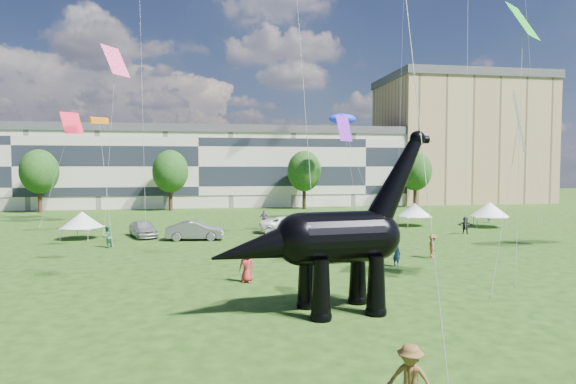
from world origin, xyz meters
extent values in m
plane|color=#16330C|center=(0.00, 0.00, 0.00)|extent=(220.00, 220.00, 0.00)
cube|color=beige|center=(-8.00, 62.00, 6.00)|extent=(78.00, 11.00, 12.00)
cube|color=tan|center=(40.00, 65.00, 11.00)|extent=(28.00, 18.00, 22.00)
cylinder|color=#382314|center=(-30.00, 53.00, 1.60)|extent=(0.56, 0.56, 3.20)
ellipsoid|color=#14380F|center=(-30.00, 53.00, 6.32)|extent=(5.20, 5.20, 6.24)
cylinder|color=#382314|center=(-12.00, 53.00, 1.60)|extent=(0.56, 0.56, 3.20)
ellipsoid|color=#14380F|center=(-12.00, 53.00, 6.32)|extent=(5.20, 5.20, 6.24)
cylinder|color=#382314|center=(8.00, 53.00, 1.60)|extent=(0.56, 0.56, 3.20)
ellipsoid|color=#14380F|center=(8.00, 53.00, 6.32)|extent=(5.20, 5.20, 6.24)
cylinder|color=#382314|center=(26.00, 53.00, 1.60)|extent=(0.56, 0.56, 3.20)
ellipsoid|color=#14380F|center=(26.00, 53.00, 6.32)|extent=(5.20, 5.20, 6.24)
cone|color=black|center=(-1.47, 0.12, 1.28)|extent=(0.99, 0.99, 2.56)
sphere|color=black|center=(-1.47, 0.12, 0.15)|extent=(0.94, 0.94, 0.94)
cone|color=black|center=(-1.73, 1.98, 1.28)|extent=(0.99, 0.99, 2.56)
sphere|color=black|center=(-1.73, 1.98, 0.15)|extent=(0.94, 0.94, 0.94)
cone|color=black|center=(1.06, 0.46, 1.28)|extent=(0.99, 0.99, 2.56)
sphere|color=black|center=(1.06, 0.46, 0.15)|extent=(0.94, 0.94, 0.94)
cone|color=black|center=(0.81, 2.33, 1.28)|extent=(0.99, 0.99, 2.56)
sphere|color=black|center=(0.81, 2.33, 0.15)|extent=(0.94, 0.94, 0.94)
cylinder|color=black|center=(-0.42, 1.21, 3.33)|extent=(3.86, 2.77, 2.31)
sphere|color=black|center=(-2.19, 0.97, 3.33)|extent=(2.31, 2.31, 2.31)
sphere|color=black|center=(1.36, 1.45, 3.33)|extent=(2.22, 2.22, 2.22)
cone|color=black|center=(2.39, 1.59, 5.80)|extent=(3.36, 1.70, 4.52)
sphere|color=black|center=(3.43, 1.73, 7.76)|extent=(0.72, 0.72, 0.72)
cylinder|color=black|center=(3.68, 1.77, 7.72)|extent=(0.64, 0.45, 0.38)
cone|color=black|center=(-3.94, 0.74, 3.04)|extent=(4.72, 2.38, 2.51)
imported|color=silver|center=(-12.26, 26.05, 0.79)|extent=(3.42, 5.00, 1.58)
imported|color=slate|center=(-7.46, 23.52, 0.83)|extent=(5.13, 2.11, 1.65)
imported|color=white|center=(1.38, 26.84, 0.79)|extent=(5.81, 2.90, 1.58)
imported|color=#595960|center=(0.71, 19.48, 0.81)|extent=(2.99, 5.83, 1.62)
cube|color=white|center=(15.86, 30.14, 1.04)|extent=(2.85, 2.85, 0.11)
cone|color=white|center=(15.86, 30.14, 1.79)|extent=(3.61, 3.61, 1.41)
cylinder|color=#999999|center=(14.55, 28.81, 0.52)|extent=(0.06, 0.06, 1.04)
cylinder|color=#999999|center=(17.19, 28.83, 0.52)|extent=(0.06, 0.06, 1.04)
cylinder|color=#999999|center=(14.53, 31.45, 0.52)|extent=(0.06, 0.06, 1.04)
cylinder|color=#999999|center=(17.17, 31.47, 0.52)|extent=(0.06, 0.06, 1.04)
cube|color=white|center=(23.37, 27.86, 1.12)|extent=(4.01, 4.01, 0.12)
cone|color=white|center=(23.37, 27.86, 1.93)|extent=(5.08, 5.08, 1.53)
cylinder|color=#999999|center=(21.50, 27.11, 0.56)|extent=(0.06, 0.06, 1.12)
cylinder|color=#999999|center=(24.11, 25.99, 0.56)|extent=(0.06, 0.06, 1.12)
cylinder|color=#999999|center=(22.62, 29.73, 0.56)|extent=(0.06, 0.06, 1.12)
cylinder|color=#999999|center=(25.24, 28.60, 0.56)|extent=(0.06, 0.06, 1.12)
cube|color=silver|center=(-17.45, 25.68, 1.02)|extent=(3.48, 3.48, 0.11)
cone|color=silver|center=(-17.45, 25.68, 1.77)|extent=(4.41, 4.41, 1.39)
cylinder|color=#999999|center=(-19.08, 24.82, 0.51)|extent=(0.06, 0.06, 1.02)
cylinder|color=#999999|center=(-16.59, 24.05, 0.51)|extent=(0.06, 0.06, 1.02)
cylinder|color=#999999|center=(-18.31, 27.30, 0.51)|extent=(0.06, 0.06, 1.02)
cylinder|color=#999999|center=(-15.83, 26.54, 0.51)|extent=(0.06, 0.06, 1.02)
imported|color=#AB2A2C|center=(-4.08, 7.29, 0.89)|extent=(0.98, 0.77, 1.77)
imported|color=black|center=(18.07, 23.34, 0.84)|extent=(1.63, 0.91, 1.68)
imported|color=#71387E|center=(-0.28, 33.50, 0.82)|extent=(1.04, 0.65, 1.65)
imported|color=brown|center=(9.40, 12.32, 0.85)|extent=(0.81, 1.19, 1.70)
imported|color=#3A6592|center=(25.54, 31.53, 0.85)|extent=(0.48, 0.67, 1.70)
imported|color=brown|center=(-0.94, -7.85, 0.94)|extent=(1.41, 1.25, 1.89)
imported|color=navy|center=(5.83, 10.08, 0.83)|extent=(0.63, 0.72, 1.66)
imported|color=#2B6C49|center=(-14.28, 20.56, 0.87)|extent=(1.02, 1.07, 1.75)
plane|color=red|center=(-22.19, 40.67, 11.60)|extent=(3.37, 3.10, 2.64)
plane|color=white|center=(10.41, 4.44, 8.90)|extent=(2.33, 3.16, 3.27)
ellipsoid|color=#1528E1|center=(12.37, 47.06, 13.23)|extent=(3.28, 4.28, 1.52)
plane|color=#EA4175|center=(-15.84, 33.79, 17.53)|extent=(3.28, 3.90, 3.22)
plane|color=purple|center=(9.70, 36.66, 11.05)|extent=(3.03, 2.50, 3.09)
cube|color=orange|center=(-16.26, 27.54, 10.73)|extent=(1.78, 1.47, 0.64)
plane|color=#19A51C|center=(12.67, 7.58, 15.25)|extent=(3.01, 2.68, 2.28)
camera|label=1|loc=(-5.96, -19.35, 6.45)|focal=30.00mm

